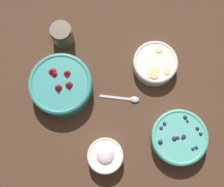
% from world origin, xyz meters
% --- Properties ---
extents(ground_plane, '(4.00, 4.00, 0.00)m').
position_xyz_m(ground_plane, '(0.00, 0.00, 0.00)').
color(ground_plane, '#4C3323').
extents(bowl_strawberries, '(0.21, 0.21, 0.09)m').
position_xyz_m(bowl_strawberries, '(-0.22, 0.02, 0.04)').
color(bowl_strawberries, teal).
rests_on(bowl_strawberries, ground_plane).
extents(bowl_blueberries, '(0.18, 0.18, 0.06)m').
position_xyz_m(bowl_blueberries, '(0.21, -0.06, 0.03)').
color(bowl_blueberries, '#56B7A8').
rests_on(bowl_blueberries, ground_plane).
extents(bowl_bananas, '(0.15, 0.15, 0.05)m').
position_xyz_m(bowl_bananas, '(0.08, 0.18, 0.03)').
color(bowl_bananas, white).
rests_on(bowl_bananas, ground_plane).
extents(bowl_cream, '(0.12, 0.12, 0.06)m').
position_xyz_m(bowl_cream, '(-0.01, -0.17, 0.03)').
color(bowl_cream, white).
rests_on(bowl_cream, ground_plane).
extents(jar_chocolate, '(0.08, 0.08, 0.09)m').
position_xyz_m(jar_chocolate, '(-0.26, 0.19, 0.04)').
color(jar_chocolate, brown).
rests_on(jar_chocolate, ground_plane).
extents(spoon, '(0.14, 0.03, 0.01)m').
position_xyz_m(spoon, '(0.01, 0.03, 0.00)').
color(spoon, silver).
rests_on(spoon, ground_plane).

